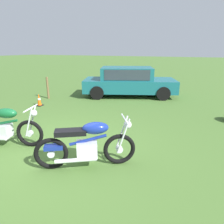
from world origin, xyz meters
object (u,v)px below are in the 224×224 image
at_px(motorcycle_blue, 87,145).
at_px(fence_post_wooden, 48,88).
at_px(motorcycle_green, 2,127).
at_px(car_teal, 128,80).
at_px(traffic_cone, 39,100).

relative_size(motorcycle_blue, fence_post_wooden, 1.72).
bearing_deg(motorcycle_blue, motorcycle_green, 148.51).
xyz_separation_m(motorcycle_green, motorcycle_blue, (2.39, 0.02, -0.00)).
height_order(car_teal, traffic_cone, car_teal).
height_order(car_teal, fence_post_wooden, car_teal).
height_order(motorcycle_green, car_teal, car_teal).
distance_m(car_teal, fence_post_wooden, 3.93).
distance_m(motorcycle_blue, car_teal, 6.59).
bearing_deg(car_teal, motorcycle_green, -119.38).
bearing_deg(traffic_cone, car_teal, 49.76).
bearing_deg(traffic_cone, motorcycle_green, -60.35).
distance_m(motorcycle_green, motorcycle_blue, 2.39).
bearing_deg(car_teal, fence_post_wooden, -168.69).
bearing_deg(motorcycle_green, traffic_cone, 101.87).
distance_m(fence_post_wooden, traffic_cone, 1.34).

